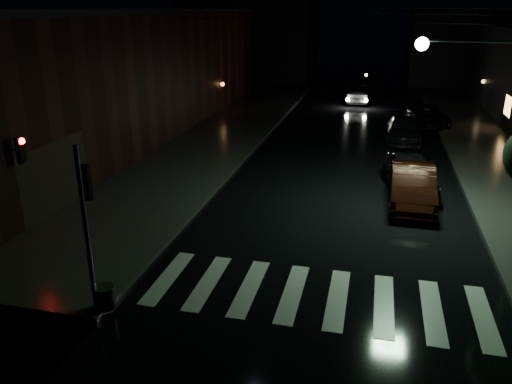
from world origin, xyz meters
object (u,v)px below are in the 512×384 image
Objects in this scene: parked_car_b at (412,185)px; parked_car_d at (428,116)px; parked_car_a at (410,174)px; parked_car_c at (403,129)px; oncoming_car at (358,94)px.

parked_car_d is at bearing 83.93° from parked_car_b.
parked_car_b is (0.00, -1.46, -0.01)m from parked_car_a.
parked_car_a is at bearing 90.55° from parked_car_b.
parked_car_c is at bearing 90.55° from parked_car_b.
parked_car_b is 1.03× the size of parked_car_c.
oncoming_car is (-3.07, 20.47, -0.04)m from parked_car_a.
parked_car_d is 1.05× the size of oncoming_car.
parked_car_b is at bearing -104.26° from parked_car_d.
parked_car_d is 8.72m from oncoming_car.
parked_car_c is at bearing -118.54° from parked_car_d.
oncoming_car is at bearing 115.54° from parked_car_d.
parked_car_b is 1.04× the size of oncoming_car.
oncoming_car is at bearing 90.62° from parked_car_a.
parked_car_a is 1.01× the size of oncoming_car.
parked_car_d is (1.70, 13.17, -0.12)m from parked_car_a.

